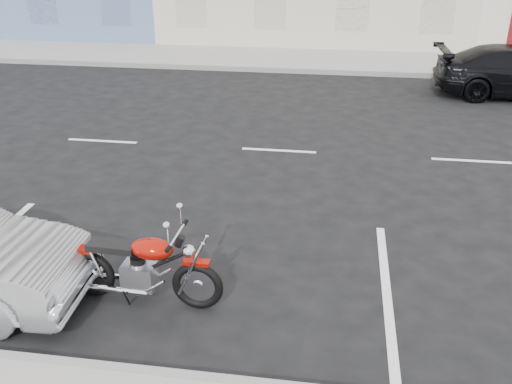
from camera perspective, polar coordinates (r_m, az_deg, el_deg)
ground at (r=12.30m, az=11.62°, el=3.58°), size 120.00×120.00×0.00m
sidewalk_far at (r=21.03m, az=-3.34°, el=13.31°), size 80.00×3.40×0.15m
curb_far at (r=19.41m, az=-4.36°, el=12.27°), size 80.00×0.12×0.16m
motorcycle at (r=7.19m, az=-5.70°, el=-8.36°), size 2.10×0.69×1.05m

